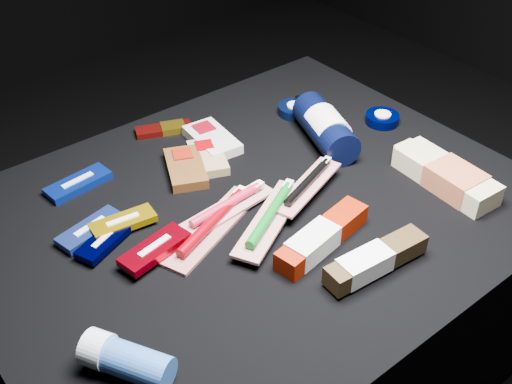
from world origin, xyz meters
TOP-DOWN VIEW (x-y plane):
  - ground at (0.00, 0.00)m, footprint 3.00×3.00m
  - cloth_table at (0.00, 0.00)m, footprint 0.98×0.78m
  - luna_bar_0 at (-0.22, 0.25)m, footprint 0.13×0.06m
  - luna_bar_1 at (-0.26, 0.12)m, footprint 0.12×0.07m
  - luna_bar_2 at (-0.25, 0.07)m, footprint 0.12×0.08m
  - luna_bar_3 at (-0.21, 0.09)m, footprint 0.12×0.06m
  - luna_bar_4 at (-0.20, -0.00)m, footprint 0.13×0.07m
  - clif_bar_0 at (-0.03, 0.17)m, footprint 0.11×0.14m
  - clif_bar_1 at (0.06, 0.22)m, footprint 0.08×0.14m
  - clif_bar_2 at (0.02, 0.17)m, footprint 0.10×0.13m
  - power_bar at (0.02, 0.31)m, footprint 0.12×0.08m
  - lotion_bottle at (0.24, 0.07)m, footprint 0.13×0.23m
  - cream_tin_upper at (0.27, 0.20)m, footprint 0.07×0.07m
  - cream_tin_lower at (0.40, 0.05)m, footprint 0.07×0.07m
  - bodywash_bottle at (0.32, -0.18)m, footprint 0.08×0.22m
  - deodorant_stick at (-0.35, -0.17)m, footprint 0.10×0.13m
  - toothbrush_pack_0 at (-0.09, -0.00)m, footprint 0.24×0.14m
  - toothbrush_pack_1 at (-0.05, 0.01)m, footprint 0.20×0.06m
  - toothbrush_pack_2 at (-0.01, -0.06)m, footprint 0.22×0.15m
  - toothbrush_pack_3 at (0.10, -0.04)m, footprint 0.19×0.10m
  - toothpaste_carton_red at (0.02, -0.15)m, footprint 0.20×0.07m
  - toothpaste_carton_green at (0.04, -0.25)m, footprint 0.19×0.06m

SIDE VIEW (x-z plane):
  - ground at x=0.00m, z-range 0.00..0.00m
  - cloth_table at x=0.00m, z-range 0.00..0.40m
  - power_bar at x=0.02m, z-range 0.40..0.41m
  - luna_bar_0 at x=-0.22m, z-range 0.40..0.42m
  - clif_bar_2 at x=0.02m, z-range 0.40..0.42m
  - luna_bar_1 at x=-0.26m, z-range 0.40..0.42m
  - toothbrush_pack_0 at x=-0.09m, z-range 0.40..0.42m
  - cream_tin_lower at x=0.40m, z-range 0.40..0.42m
  - clif_bar_0 at x=-0.03m, z-range 0.40..0.42m
  - cream_tin_upper at x=0.27m, z-range 0.40..0.42m
  - clif_bar_1 at x=0.06m, z-range 0.40..0.42m
  - luna_bar_2 at x=-0.25m, z-range 0.40..0.42m
  - luna_bar_3 at x=-0.21m, z-range 0.41..0.42m
  - toothbrush_pack_1 at x=-0.05m, z-range 0.40..0.43m
  - luna_bar_4 at x=-0.20m, z-range 0.41..0.43m
  - toothpaste_carton_red at x=0.02m, z-range 0.40..0.44m
  - bodywash_bottle at x=0.32m, z-range 0.40..0.44m
  - toothbrush_pack_2 at x=-0.01m, z-range 0.41..0.44m
  - toothpaste_carton_green at x=0.04m, z-range 0.41..0.44m
  - deodorant_stick at x=-0.35m, z-range 0.40..0.45m
  - toothbrush_pack_3 at x=0.10m, z-range 0.42..0.44m
  - lotion_bottle at x=0.24m, z-range 0.40..0.47m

